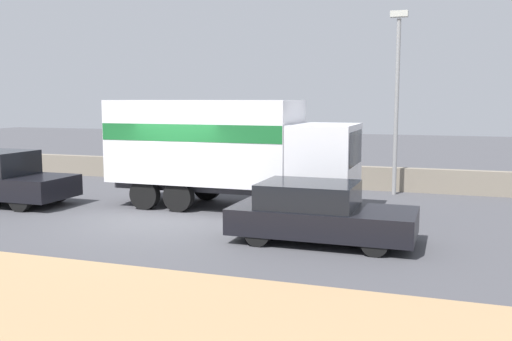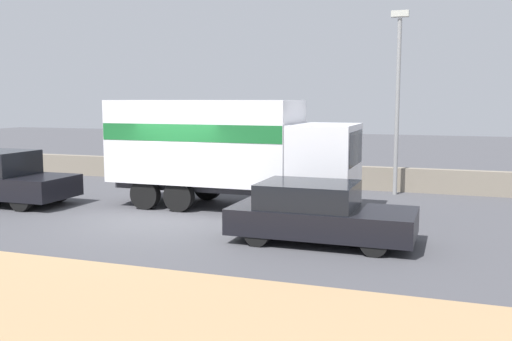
% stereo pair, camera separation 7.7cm
% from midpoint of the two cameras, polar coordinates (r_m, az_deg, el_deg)
% --- Properties ---
extents(ground_plane, '(80.00, 80.00, 0.00)m').
position_cam_midpoint_polar(ground_plane, '(15.31, -10.03, -5.00)').
color(ground_plane, '#47474C').
extents(stone_wall_backdrop, '(60.00, 0.35, 0.83)m').
position_cam_midpoint_polar(stone_wall_backdrop, '(21.66, -0.87, -0.23)').
color(stone_wall_backdrop, gray).
rests_on(stone_wall_backdrop, ground_plane).
extents(street_lamp, '(0.56, 0.28, 6.04)m').
position_cam_midpoint_polar(street_lamp, '(19.56, 13.81, 8.01)').
color(street_lamp, gray).
rests_on(street_lamp, ground_plane).
extents(box_truck, '(7.18, 2.45, 3.17)m').
position_cam_midpoint_polar(box_truck, '(16.72, -3.20, 2.46)').
color(box_truck, silver).
rests_on(box_truck, ground_plane).
extents(car_hatchback, '(4.07, 1.85, 1.34)m').
position_cam_midpoint_polar(car_hatchback, '(12.85, 6.10, -4.24)').
color(car_hatchback, black).
rests_on(car_hatchback, ground_plane).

